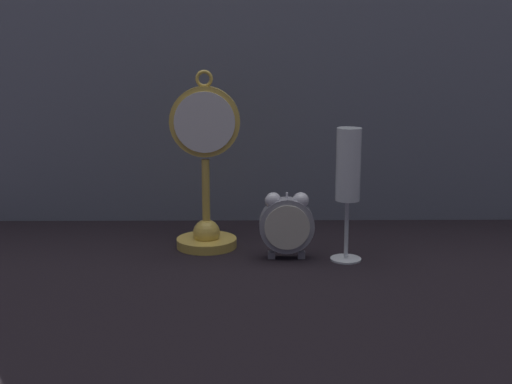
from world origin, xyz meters
TOP-DOWN VIEW (x-y plane):
  - ground_plane at (0.00, 0.00)m, footprint 4.00×4.00m
  - fabric_backdrop_drape at (0.00, 0.33)m, footprint 1.31×0.01m
  - pocket_watch_on_stand at (-0.09, 0.13)m, footprint 0.12×0.11m
  - alarm_clock_twin_bell at (0.05, 0.07)m, footprint 0.09×0.03m
  - champagne_flute at (0.15, 0.06)m, footprint 0.05×0.05m

SIDE VIEW (x-z plane):
  - ground_plane at x=0.00m, z-range 0.00..0.00m
  - alarm_clock_twin_bell at x=0.05m, z-range 0.01..0.12m
  - pocket_watch_on_stand at x=-0.09m, z-range -0.03..0.28m
  - champagne_flute at x=0.15m, z-range 0.04..0.26m
  - fabric_backdrop_drape at x=0.00m, z-range 0.00..0.62m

